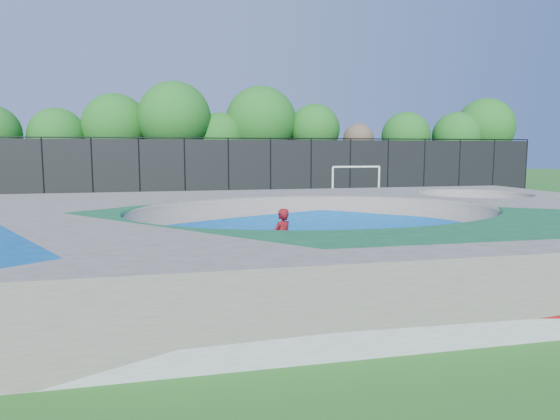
{
  "coord_description": "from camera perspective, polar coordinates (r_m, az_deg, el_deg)",
  "views": [
    {
      "loc": [
        -4.22,
        -13.81,
        3.18
      ],
      "look_at": [
        -0.4,
        3.0,
        1.1
      ],
      "focal_mm": 32.0,
      "sensor_mm": 36.0,
      "label": 1
    }
  ],
  "objects": [
    {
      "name": "treeline",
      "position": [
        40.17,
        -9.09,
        9.37
      ],
      "size": [
        52.81,
        6.78,
        8.39
      ],
      "color": "#4C3C26",
      "rests_on": "ground"
    },
    {
      "name": "fence",
      "position": [
        35.08,
        -5.91,
        5.07
      ],
      "size": [
        48.09,
        0.09,
        4.04
      ],
      "color": "black",
      "rests_on": "ground"
    },
    {
      "name": "skate_deck",
      "position": [
        14.64,
        4.14,
        -2.69
      ],
      "size": [
        22.0,
        14.0,
        1.5
      ],
      "primitive_type": "cube",
      "color": "gray",
      "rests_on": "ground"
    },
    {
      "name": "skateboard",
      "position": [
        13.18,
        0.23,
        -6.96
      ],
      "size": [
        0.75,
        0.65,
        0.05
      ],
      "primitive_type": "cube",
      "rotation": [
        0.0,
        0.0,
        0.66
      ],
      "color": "black",
      "rests_on": "ground"
    },
    {
      "name": "ground",
      "position": [
        14.78,
        4.11,
        -5.56
      ],
      "size": [
        120.0,
        120.0,
        0.0
      ],
      "primitive_type": "plane",
      "color": "#1D5A19",
      "rests_on": "ground"
    },
    {
      "name": "skater",
      "position": [
        13.01,
        0.23,
        -3.49
      ],
      "size": [
        0.73,
        0.67,
        1.67
      ],
      "primitive_type": "imported",
      "rotation": [
        0.0,
        0.0,
        3.71
      ],
      "color": "red",
      "rests_on": "ground"
    },
    {
      "name": "soccer_goal",
      "position": [
        32.42,
        8.7,
        3.83
      ],
      "size": [
        3.28,
        0.12,
        2.17
      ],
      "color": "white",
      "rests_on": "ground"
    }
  ]
}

